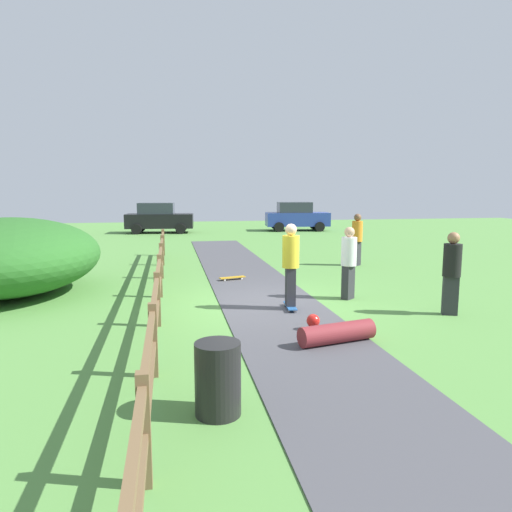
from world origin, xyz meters
The scene contains 13 objects.
ground_plane centered at (0.00, 0.00, 0.00)m, with size 60.00×60.00×0.00m, color #568E42.
asphalt_path centered at (0.00, 0.00, 0.01)m, with size 2.40×28.00×0.02m, color #47474C.
wooden_fence centered at (-2.60, 0.00, 0.67)m, with size 0.12×18.12×1.10m.
bush_large centered at (-6.52, 2.42, 1.00)m, with size 4.64×5.57×2.00m, color #286023.
trash_bin centered at (-1.80, -5.17, 0.45)m, with size 0.56×0.56×0.90m, color black.
skater_riding centered at (0.34, -0.54, 1.11)m, with size 0.41×0.82×1.94m.
skater_fallen centered at (0.53, -2.91, 0.20)m, with size 1.47×1.27×0.36m.
skateboard_loose centered at (-0.49, 3.13, 0.09)m, with size 0.82×0.41×0.08m.
bystander_orange centered at (4.31, 5.08, 1.04)m, with size 0.53×0.53×1.87m.
bystander_white centered at (2.03, 0.22, 1.00)m, with size 0.53×0.53×1.81m.
bystander_black centered at (3.67, -1.58, 1.01)m, with size 0.51×0.51×1.81m.
parked_car_black centered at (-2.97, 19.56, 0.96)m, with size 4.33×2.28×1.92m.
parked_car_blue centered at (6.12, 19.56, 0.96)m, with size 4.35×2.33×1.92m.
Camera 1 is at (-2.33, -10.44, 2.70)m, focal length 32.30 mm.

